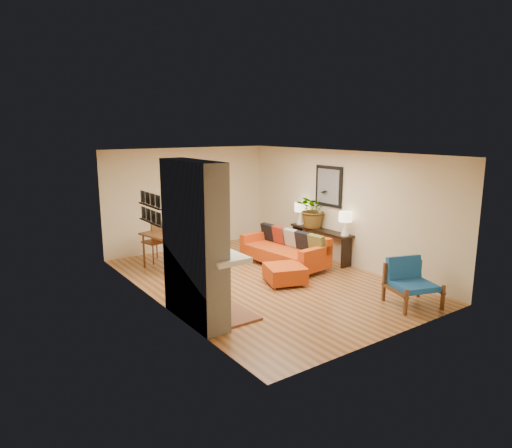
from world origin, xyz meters
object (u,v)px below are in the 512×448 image
(lamp_near, at_px, (345,221))
(lamp_far, at_px, (300,211))
(ottoman, at_px, (285,273))
(houseplant, at_px, (313,208))
(dining_table, at_px, (170,240))
(blue_chair, at_px, (410,279))
(console_table, at_px, (321,235))
(sofa, at_px, (287,249))

(lamp_near, bearing_deg, lamp_far, 90.00)
(ottoman, distance_m, houseplant, 2.37)
(ottoman, bearing_deg, dining_table, 122.45)
(ottoman, xyz_separation_m, blue_chair, (1.15, -2.10, 0.23))
(houseplant, bearing_deg, console_table, -87.95)
(lamp_near, distance_m, houseplant, 1.07)
(blue_chair, bearing_deg, ottoman, 118.78)
(dining_table, bearing_deg, lamp_far, -10.69)
(sofa, distance_m, blue_chair, 3.12)
(ottoman, xyz_separation_m, houseplant, (1.80, 1.19, 0.97))
(lamp_near, xyz_separation_m, houseplant, (-0.01, 1.06, 0.13))
(sofa, bearing_deg, blue_chair, -84.38)
(ottoman, relative_size, lamp_near, 1.75)
(ottoman, bearing_deg, lamp_far, 42.66)
(sofa, height_order, houseplant, houseplant)
(blue_chair, bearing_deg, sofa, 95.62)
(sofa, distance_m, houseplant, 1.28)
(blue_chair, relative_size, dining_table, 0.52)
(ottoman, distance_m, lamp_far, 2.60)
(blue_chair, bearing_deg, dining_table, 120.73)
(blue_chair, height_order, console_table, blue_chair)
(lamp_near, height_order, lamp_far, same)
(blue_chair, height_order, dining_table, dining_table)
(sofa, bearing_deg, houseplant, 11.21)
(blue_chair, distance_m, lamp_near, 2.41)
(sofa, relative_size, blue_chair, 2.21)
(lamp_near, relative_size, lamp_far, 1.00)
(sofa, relative_size, lamp_far, 4.04)
(sofa, bearing_deg, lamp_near, -42.08)
(ottoman, bearing_deg, houseplant, 33.53)
(ottoman, height_order, houseplant, houseplant)
(console_table, bearing_deg, houseplant, 92.05)
(console_table, height_order, lamp_near, lamp_near)
(blue_chair, xyz_separation_m, lamp_near, (0.66, 2.23, 0.62))
(sofa, height_order, console_table, sofa)
(blue_chair, height_order, lamp_near, lamp_near)
(sofa, relative_size, dining_table, 1.16)
(console_table, relative_size, lamp_near, 3.43)
(lamp_far, distance_m, houseplant, 0.49)
(ottoman, xyz_separation_m, dining_table, (-1.45, 2.28, 0.43))
(ottoman, relative_size, blue_chair, 0.96)
(ottoman, xyz_separation_m, lamp_near, (1.81, 0.13, 0.85))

